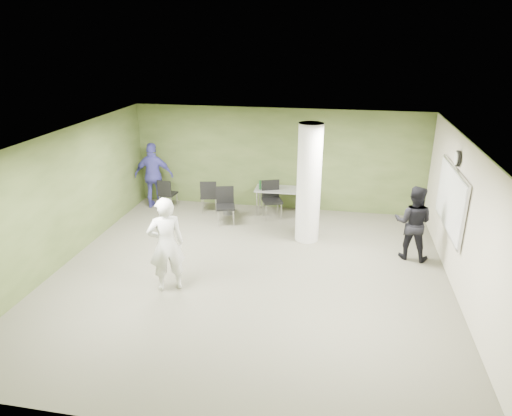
% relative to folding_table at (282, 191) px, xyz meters
% --- Properties ---
extents(floor, '(8.00, 8.00, 0.00)m').
position_rel_folding_table_xyz_m(floor, '(-0.19, -3.54, -0.66)').
color(floor, '#4E4D3E').
rests_on(floor, ground).
extents(ceiling, '(8.00, 8.00, 0.00)m').
position_rel_folding_table_xyz_m(ceiling, '(-0.19, -3.54, 2.14)').
color(ceiling, white).
rests_on(ceiling, wall_back).
extents(wall_back, '(8.00, 2.80, 0.02)m').
position_rel_folding_table_xyz_m(wall_back, '(-0.19, 0.46, 0.74)').
color(wall_back, '#3D4E24').
rests_on(wall_back, floor).
extents(wall_left, '(0.02, 8.00, 2.80)m').
position_rel_folding_table_xyz_m(wall_left, '(-4.19, -3.54, 0.74)').
color(wall_left, '#3D4E24').
rests_on(wall_left, floor).
extents(wall_right_cream, '(0.02, 8.00, 2.80)m').
position_rel_folding_table_xyz_m(wall_right_cream, '(3.81, -3.54, 0.74)').
color(wall_right_cream, beige).
rests_on(wall_right_cream, floor).
extents(column, '(0.56, 0.56, 2.80)m').
position_rel_folding_table_xyz_m(column, '(0.81, -1.54, 0.74)').
color(column, silver).
rests_on(column, floor).
extents(whiteboard, '(0.05, 2.30, 1.30)m').
position_rel_folding_table_xyz_m(whiteboard, '(3.73, -2.34, 0.84)').
color(whiteboard, silver).
rests_on(whiteboard, wall_right_cream).
extents(wall_clock, '(0.06, 0.32, 0.32)m').
position_rel_folding_table_xyz_m(wall_clock, '(3.73, -2.34, 1.69)').
color(wall_clock, black).
rests_on(wall_clock, wall_right_cream).
extents(folding_table, '(1.51, 0.69, 0.96)m').
position_rel_folding_table_xyz_m(folding_table, '(0.00, 0.00, 0.00)').
color(folding_table, gray).
rests_on(folding_table, floor).
extents(wastebasket, '(0.28, 0.28, 0.32)m').
position_rel_folding_table_xyz_m(wastebasket, '(-1.45, -0.31, -0.50)').
color(wastebasket, '#4C4C4C').
rests_on(wastebasket, floor).
extents(chair_back_left, '(0.48, 0.48, 0.86)m').
position_rel_folding_table_xyz_m(chair_back_left, '(-3.21, -0.25, -0.16)').
color(chair_back_left, black).
rests_on(chair_back_left, floor).
extents(chair_back_right, '(0.54, 0.54, 0.92)m').
position_rel_folding_table_xyz_m(chair_back_right, '(-1.97, -0.29, -0.12)').
color(chair_back_right, black).
rests_on(chair_back_right, floor).
extents(chair_table_left, '(0.58, 0.58, 0.95)m').
position_rel_folding_table_xyz_m(chair_table_left, '(-1.36, -0.90, -0.11)').
color(chair_table_left, black).
rests_on(chair_table_left, floor).
extents(chair_table_right, '(0.64, 0.64, 0.99)m').
position_rel_folding_table_xyz_m(chair_table_right, '(-0.25, -0.29, -0.08)').
color(chair_table_right, black).
rests_on(chair_table_right, floor).
extents(woman_white, '(0.82, 0.73, 1.88)m').
position_rel_folding_table_xyz_m(woman_white, '(-1.62, -4.31, 0.28)').
color(woman_white, silver).
rests_on(woman_white, floor).
extents(man_black, '(0.93, 0.80, 1.66)m').
position_rel_folding_table_xyz_m(man_black, '(3.11, -2.09, 0.17)').
color(man_black, black).
rests_on(man_black, floor).
extents(man_blue, '(1.13, 0.58, 1.85)m').
position_rel_folding_table_xyz_m(man_blue, '(-3.59, -0.14, 0.26)').
color(man_blue, '#403E9A').
rests_on(man_blue, floor).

